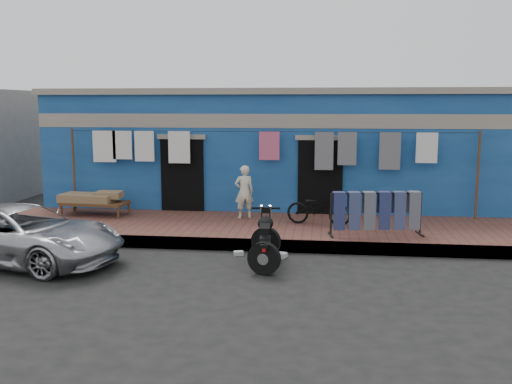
# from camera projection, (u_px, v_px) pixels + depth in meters

# --- Properties ---
(ground) EXTENTS (80.00, 80.00, 0.00)m
(ground) POSITION_uv_depth(u_px,v_px,m) (242.00, 273.00, 10.06)
(ground) COLOR black
(ground) RESTS_ON ground
(sidewalk) EXTENTS (28.00, 3.00, 0.25)m
(sidewalk) POSITION_uv_depth(u_px,v_px,m) (261.00, 230.00, 12.99)
(sidewalk) COLOR brown
(sidewalk) RESTS_ON ground
(curb) EXTENTS (28.00, 0.10, 0.25)m
(curb) POSITION_uv_depth(u_px,v_px,m) (253.00, 245.00, 11.57)
(curb) COLOR gray
(curb) RESTS_ON ground
(building) EXTENTS (12.20, 5.20, 3.36)m
(building) POSITION_uv_depth(u_px,v_px,m) (277.00, 148.00, 16.67)
(building) COLOR navy
(building) RESTS_ON ground
(clothesline) EXTENTS (10.06, 0.06, 2.10)m
(clothesline) POSITION_uv_depth(u_px,v_px,m) (253.00, 152.00, 14.00)
(clothesline) COLOR brown
(clothesline) RESTS_ON sidewalk
(car) EXTENTS (4.24, 2.55, 1.12)m
(car) POSITION_uv_depth(u_px,v_px,m) (22.00, 234.00, 10.65)
(car) COLOR #B2B2B7
(car) RESTS_ON ground
(seated_person) EXTENTS (0.54, 0.45, 1.27)m
(seated_person) POSITION_uv_depth(u_px,v_px,m) (244.00, 192.00, 13.62)
(seated_person) COLOR beige
(seated_person) RESTS_ON sidewalk
(bicycle) EXTENTS (1.52, 0.79, 0.94)m
(bicycle) POSITION_uv_depth(u_px,v_px,m) (319.00, 204.00, 12.87)
(bicycle) COLOR black
(bicycle) RESTS_ON sidewalk
(motorcycle) EXTENTS (0.80, 1.65, 1.01)m
(motorcycle) POSITION_uv_depth(u_px,v_px,m) (265.00, 238.00, 10.51)
(motorcycle) COLOR black
(motorcycle) RESTS_ON ground
(charpoy) EXTENTS (1.83, 1.09, 0.57)m
(charpoy) POSITION_uv_depth(u_px,v_px,m) (95.00, 204.00, 14.02)
(charpoy) COLOR brown
(charpoy) RESTS_ON sidewalk
(jeans_rack) EXTENTS (2.11, 1.04, 0.95)m
(jeans_rack) POSITION_uv_depth(u_px,v_px,m) (376.00, 213.00, 11.83)
(jeans_rack) COLOR black
(jeans_rack) RESTS_ON sidewalk
(litter_a) EXTENTS (0.21, 0.19, 0.08)m
(litter_a) POSITION_uv_depth(u_px,v_px,m) (239.00, 253.00, 11.27)
(litter_a) COLOR silver
(litter_a) RESTS_ON ground
(litter_b) EXTENTS (0.18, 0.19, 0.08)m
(litter_b) POSITION_uv_depth(u_px,v_px,m) (255.00, 254.00, 11.23)
(litter_b) COLOR silver
(litter_b) RESTS_ON ground
(litter_c) EXTENTS (0.24, 0.27, 0.09)m
(litter_c) POSITION_uv_depth(u_px,v_px,m) (281.00, 255.00, 11.10)
(litter_c) COLOR silver
(litter_c) RESTS_ON ground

